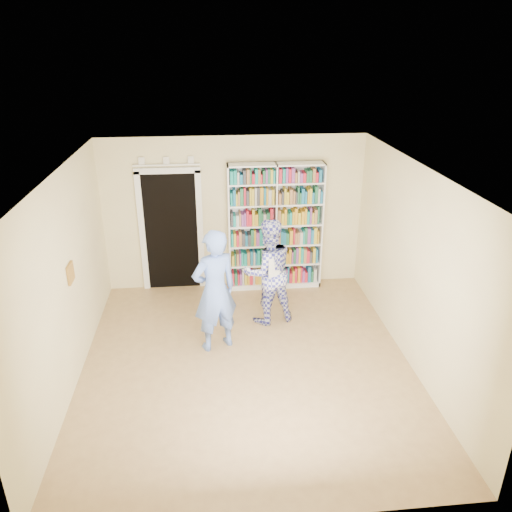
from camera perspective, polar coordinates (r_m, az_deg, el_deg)
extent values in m
plane|color=#957048|center=(7.10, -1.08, -12.13)|extent=(5.00, 5.00, 0.00)
plane|color=white|center=(5.95, -1.28, 9.53)|extent=(5.00, 5.00, 0.00)
plane|color=#F6EAAA|center=(8.72, -2.51, 4.84)|extent=(4.50, 0.00, 4.50)
plane|color=#F6EAAA|center=(6.64, -20.93, -2.96)|extent=(0.00, 5.00, 5.00)
plane|color=#F6EAAA|center=(6.94, 17.69, -1.35)|extent=(0.00, 5.00, 5.00)
cube|color=white|center=(8.71, 2.21, 3.28)|extent=(1.64, 0.31, 2.26)
cube|color=white|center=(8.71, 2.21, 3.28)|extent=(0.03, 0.31, 2.26)
cube|color=black|center=(8.82, -9.63, 2.67)|extent=(0.90, 0.03, 2.10)
cube|color=white|center=(8.86, -12.86, 2.49)|extent=(0.10, 0.06, 2.20)
cube|color=white|center=(8.78, -6.38, 2.77)|extent=(0.10, 0.06, 2.20)
cube|color=white|center=(8.49, -10.14, 9.59)|extent=(1.10, 0.06, 0.10)
cube|color=white|center=(8.45, -10.19, 10.24)|extent=(1.10, 0.08, 0.02)
cube|color=brown|center=(6.79, -20.43, -1.83)|extent=(0.03, 0.25, 0.25)
imported|color=#6386DE|center=(7.01, -4.73, -4.01)|extent=(0.78, 0.67, 1.82)
imported|color=#33359E|center=(7.69, 1.37, -1.79)|extent=(0.97, 0.84, 1.70)
cube|color=white|center=(7.39, 2.10, -1.29)|extent=(0.18, 0.13, 0.31)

